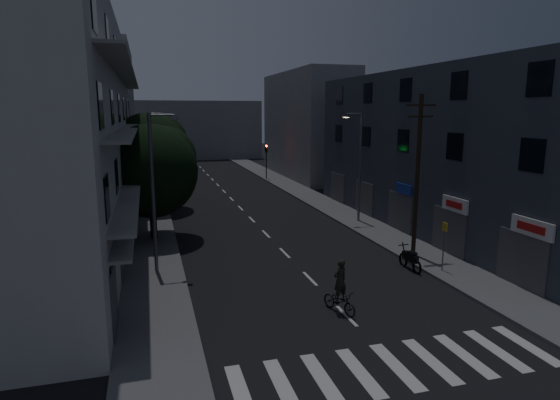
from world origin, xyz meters
TOP-DOWN VIEW (x-y plane):
  - ground at (0.00, 25.00)m, footprint 160.00×160.00m
  - sidewalk_left at (-7.50, 25.00)m, footprint 3.00×90.00m
  - sidewalk_right at (7.50, 25.00)m, footprint 3.00×90.00m
  - crosswalk at (-0.00, -2.00)m, footprint 10.90×3.00m
  - lane_markings at (0.00, 31.25)m, footprint 0.15×60.50m
  - building_left at (-11.98, 18.00)m, footprint 7.00×36.00m
  - building_right at (11.99, 14.00)m, footprint 6.19×28.00m
  - building_far_left at (-12.00, 48.00)m, footprint 6.00×20.00m
  - building_far_right at (12.00, 42.00)m, footprint 6.00×20.00m
  - building_far_end at (0.00, 70.00)m, footprint 24.00×8.00m
  - tree_near at (-7.30, 16.07)m, footprint 5.95×5.95m
  - tree_mid at (-7.29, 25.65)m, footprint 6.49×6.49m
  - tree_far at (-7.73, 36.04)m, footprint 5.24×5.24m
  - traffic_signal_far_right at (6.35, 40.50)m, footprint 0.28×0.37m
  - traffic_signal_far_left at (-6.38, 39.26)m, footprint 0.28×0.37m
  - street_lamp_left_near at (-7.23, 9.30)m, footprint 1.51×0.25m
  - street_lamp_right at (7.40, 16.89)m, footprint 1.51×0.25m
  - street_lamp_left_far at (-7.19, 28.95)m, footprint 1.51×0.25m
  - utility_pole at (6.89, 8.28)m, footprint 1.80×0.24m
  - bus_stop_sign at (6.86, 5.45)m, footprint 0.06×0.35m
  - motorcycle at (5.54, 6.38)m, footprint 0.60×2.09m
  - cyclist at (-0.15, 2.42)m, footprint 1.26×1.92m

SIDE VIEW (x-z plane):
  - ground at x=0.00m, z-range 0.00..0.00m
  - crosswalk at x=0.00m, z-range 0.00..0.01m
  - lane_markings at x=0.00m, z-range 0.00..0.01m
  - sidewalk_left at x=-7.50m, z-range 0.00..0.15m
  - sidewalk_right at x=7.50m, z-range 0.00..0.15m
  - motorcycle at x=5.54m, z-range -0.14..1.20m
  - cyclist at x=-0.15m, z-range -0.38..1.93m
  - bus_stop_sign at x=6.86m, z-range 0.63..3.15m
  - traffic_signal_far_right at x=6.35m, z-range 1.05..5.15m
  - traffic_signal_far_left at x=-6.38m, z-range 1.05..5.15m
  - tree_far at x=-7.73m, z-range 0.97..7.44m
  - street_lamp_left_near at x=-7.23m, z-range 0.60..8.60m
  - street_lamp_right at x=7.40m, z-range 0.60..8.60m
  - street_lamp_left_far at x=-7.19m, z-range 0.60..8.60m
  - tree_near at x=-7.30m, z-range 1.07..8.41m
  - utility_pole at x=6.89m, z-range 0.37..9.37m
  - building_far_end at x=0.00m, z-range 0.00..10.00m
  - tree_mid at x=-7.29m, z-range 1.15..9.13m
  - building_right at x=11.99m, z-range 0.00..11.00m
  - building_far_right at x=12.00m, z-range 0.00..13.00m
  - building_left at x=-11.98m, z-range -0.01..13.99m
  - building_far_left at x=-12.00m, z-range 0.00..16.00m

